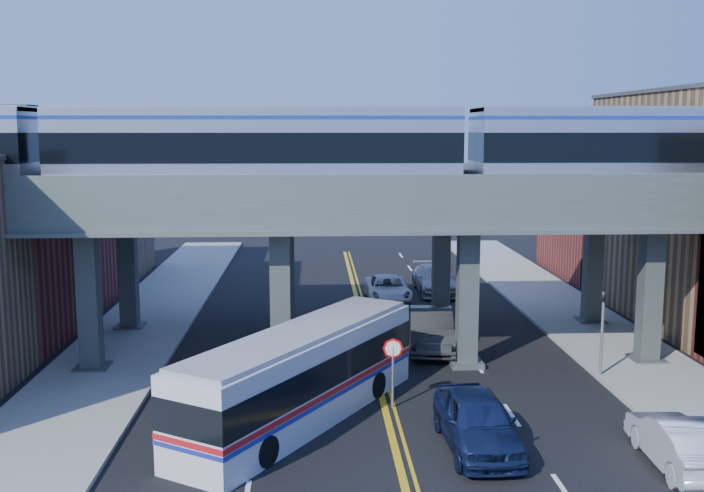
% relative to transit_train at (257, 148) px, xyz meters
% --- Properties ---
extents(ground, '(120.00, 120.00, 0.00)m').
position_rel_transit_train_xyz_m(ground, '(4.86, -8.00, -9.43)').
color(ground, black).
rests_on(ground, ground).
extents(sidewalk_west, '(5.00, 70.00, 0.16)m').
position_rel_transit_train_xyz_m(sidewalk_west, '(-6.64, 2.00, -9.35)').
color(sidewalk_west, gray).
rests_on(sidewalk_west, ground).
extents(sidewalk_east, '(5.00, 70.00, 0.16)m').
position_rel_transit_train_xyz_m(sidewalk_east, '(16.36, 2.00, -9.35)').
color(sidewalk_east, gray).
rests_on(sidewalk_east, ground).
extents(building_west_b, '(8.00, 14.00, 11.00)m').
position_rel_transit_train_xyz_m(building_west_b, '(-13.64, 8.00, -3.93)').
color(building_west_b, maroon).
rests_on(building_west_b, ground).
extents(building_west_c, '(8.00, 10.00, 8.00)m').
position_rel_transit_train_xyz_m(building_west_c, '(-13.64, 21.00, -5.43)').
color(building_west_c, olive).
rests_on(building_west_c, ground).
extents(building_east_c, '(8.00, 10.00, 9.00)m').
position_rel_transit_train_xyz_m(building_east_c, '(23.36, 21.00, -4.93)').
color(building_east_c, maroon).
rests_on(building_east_c, ground).
extents(elevated_viaduct_near, '(52.00, 3.60, 7.40)m').
position_rel_transit_train_xyz_m(elevated_viaduct_near, '(4.86, 0.00, -2.96)').
color(elevated_viaduct_near, '#3A4441').
rests_on(elevated_viaduct_near, ground).
extents(elevated_viaduct_far, '(52.00, 3.60, 7.40)m').
position_rel_transit_train_xyz_m(elevated_viaduct_far, '(4.86, 7.00, -2.96)').
color(elevated_viaduct_far, '#3A4441').
rests_on(elevated_viaduct_far, ground).
extents(transit_train, '(51.29, 3.22, 3.76)m').
position_rel_transit_train_xyz_m(transit_train, '(0.00, 0.00, 0.00)').
color(transit_train, black).
rests_on(transit_train, elevated_viaduct_near).
extents(stop_sign, '(0.76, 0.09, 2.63)m').
position_rel_transit_train_xyz_m(stop_sign, '(5.16, -5.00, -7.67)').
color(stop_sign, slate).
rests_on(stop_sign, ground).
extents(traffic_signal, '(0.15, 0.18, 4.10)m').
position_rel_transit_train_xyz_m(traffic_signal, '(14.06, -2.00, -7.13)').
color(traffic_signal, slate).
rests_on(traffic_signal, ground).
extents(transit_bus, '(8.68, 11.57, 3.09)m').
position_rel_transit_train_xyz_m(transit_bus, '(1.83, -6.06, -7.84)').
color(transit_bus, silver).
rests_on(transit_bus, ground).
extents(car_lane_a, '(2.38, 5.47, 1.84)m').
position_rel_transit_train_xyz_m(car_lane_a, '(7.49, -8.86, -8.51)').
color(car_lane_a, '#111B3E').
rests_on(car_lane_a, ground).
extents(car_lane_b, '(2.55, 5.81, 1.86)m').
position_rel_transit_train_xyz_m(car_lane_b, '(7.74, 2.66, -8.50)').
color(car_lane_b, '#313234').
rests_on(car_lane_b, ground).
extents(car_lane_c, '(2.58, 5.52, 1.53)m').
position_rel_transit_train_xyz_m(car_lane_c, '(6.66, 12.78, -8.67)').
color(car_lane_c, '#B9B9BB').
rests_on(car_lane_c, ground).
extents(car_lane_d, '(2.45, 5.79, 1.67)m').
position_rel_transit_train_xyz_m(car_lane_d, '(9.86, 15.28, -8.60)').
color(car_lane_d, '#9B9B9F').
rests_on(car_lane_d, ground).
extents(car_parked_curb, '(1.90, 4.90, 1.59)m').
position_rel_transit_train_xyz_m(car_parked_curb, '(13.32, -10.54, -8.63)').
color(car_parked_curb, silver).
rests_on(car_parked_curb, ground).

